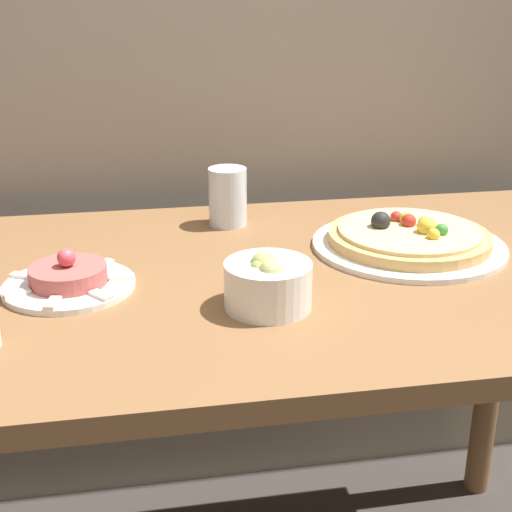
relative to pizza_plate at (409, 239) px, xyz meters
name	(u,v)px	position (x,y,z in m)	size (l,w,h in m)	color
dining_table	(266,329)	(-0.27, -0.07, -0.12)	(1.37, 0.77, 0.79)	brown
pizza_plate	(409,239)	(0.00, 0.00, 0.00)	(0.35, 0.35, 0.06)	white
tartare_plate	(69,280)	(-0.59, -0.08, 0.00)	(0.21, 0.21, 0.07)	white
small_bowl	(268,283)	(-0.30, -0.20, 0.02)	(0.13, 0.13, 0.08)	white
drinking_glass	(228,197)	(-0.30, 0.19, 0.04)	(0.08, 0.08, 0.11)	silver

